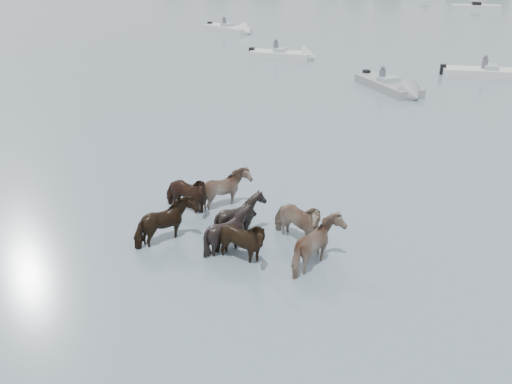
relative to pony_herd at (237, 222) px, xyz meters
The scene contains 6 objects.
ground 3.21m from the pony_herd, 135.43° to the right, with size 400.00×400.00×0.00m, color slate.
pony_herd is the anchor object (origin of this frame).
motorboat_a 27.07m from the pony_herd, 118.82° to the left, with size 5.03×2.97×1.92m.
motorboat_b 19.03m from the pony_herd, 99.03° to the left, with size 5.30×4.31×1.92m.
motorboat_c 26.37m from the pony_herd, 87.80° to the left, with size 6.30×3.90×1.92m.
motorboat_f 39.38m from the pony_herd, 127.38° to the left, with size 5.75×2.50×1.92m.
Camera 1 is at (11.19, -9.53, 8.04)m, focal length 40.32 mm.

